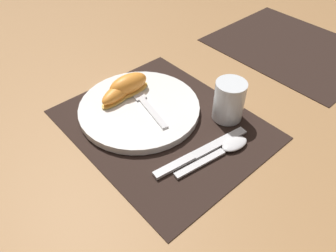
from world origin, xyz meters
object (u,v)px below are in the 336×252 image
at_px(juice_glass, 229,103).
at_px(fork, 143,101).
at_px(citrus_wedge_0, 127,86).
at_px(plate, 139,108).
at_px(knife, 200,153).
at_px(citrus_wedge_1, 121,90).
at_px(spoon, 226,149).

xyz_separation_m(juice_glass, fork, (-0.15, -0.12, -0.02)).
bearing_deg(citrus_wedge_0, plate, -10.00).
distance_m(juice_glass, knife, 0.14).
bearing_deg(knife, citrus_wedge_1, -176.26).
xyz_separation_m(fork, citrus_wedge_1, (-0.05, -0.02, 0.01)).
distance_m(spoon, citrus_wedge_1, 0.28).
distance_m(spoon, citrus_wedge_0, 0.27).
bearing_deg(juice_glass, citrus_wedge_1, -144.94).
bearing_deg(fork, citrus_wedge_0, -174.13).
bearing_deg(citrus_wedge_0, citrus_wedge_1, -93.67).
bearing_deg(knife, fork, 178.07).
height_order(juice_glass, citrus_wedge_0, juice_glass).
height_order(juice_glass, fork, juice_glass).
xyz_separation_m(plate, juice_glass, (0.14, 0.13, 0.03)).
relative_size(spoon, citrus_wedge_0, 1.71).
xyz_separation_m(knife, citrus_wedge_0, (-0.24, 0.00, 0.03)).
bearing_deg(fork, citrus_wedge_1, -157.64).
distance_m(fork, citrus_wedge_1, 0.06).
relative_size(spoon, fork, 1.00).
bearing_deg(knife, spoon, 57.94).
bearing_deg(juice_glass, plate, -137.06).
bearing_deg(citrus_wedge_0, juice_glass, 31.91).
distance_m(plate, citrus_wedge_1, 0.06).
bearing_deg(plate, citrus_wedge_0, 170.00).
height_order(fork, citrus_wedge_0, citrus_wedge_0).
distance_m(citrus_wedge_0, citrus_wedge_1, 0.02).
height_order(plate, citrus_wedge_0, citrus_wedge_0).
bearing_deg(juice_glass, fork, -141.11).
height_order(juice_glass, spoon, juice_glass).
height_order(spoon, citrus_wedge_0, citrus_wedge_0).
xyz_separation_m(plate, fork, (-0.00, 0.02, 0.01)).
relative_size(knife, fork, 1.27).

